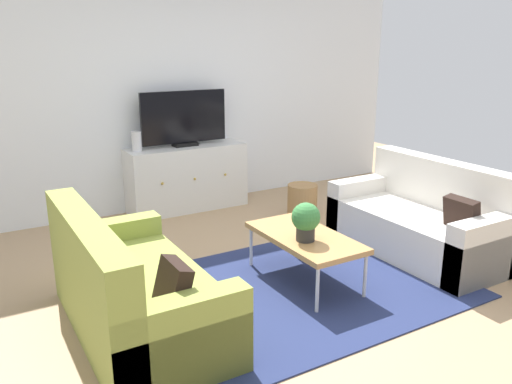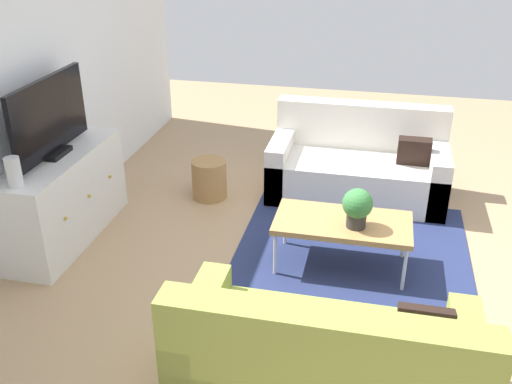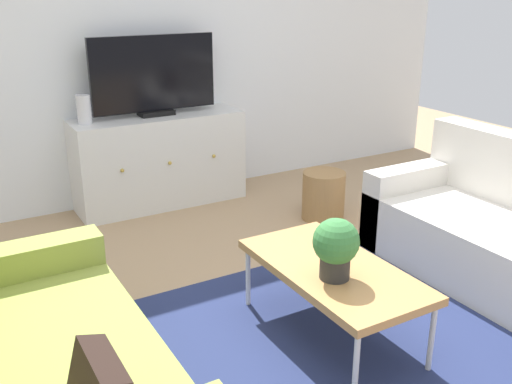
{
  "view_description": "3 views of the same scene",
  "coord_description": "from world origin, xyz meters",
  "px_view_note": "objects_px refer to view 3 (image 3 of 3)",
  "views": [
    {
      "loc": [
        -2.3,
        -3.29,
        1.94
      ],
      "look_at": [
        0.0,
        0.61,
        0.63
      ],
      "focal_mm": 36.37,
      "sensor_mm": 36.0,
      "label": 1
    },
    {
      "loc": [
        -3.88,
        -0.26,
        2.61
      ],
      "look_at": [
        0.0,
        0.61,
        0.63
      ],
      "focal_mm": 40.69,
      "sensor_mm": 36.0,
      "label": 2
    },
    {
      "loc": [
        -1.62,
        -2.19,
        1.79
      ],
      "look_at": [
        0.0,
        0.61,
        0.63
      ],
      "focal_mm": 40.74,
      "sensor_mm": 36.0,
      "label": 3
    }
  ],
  "objects_px": {
    "potted_plant": "(336,246)",
    "glass_vase": "(84,110)",
    "couch_right_side": "(510,237)",
    "tv_console": "(160,160)",
    "flat_screen_tv": "(154,76)",
    "coffee_table": "(333,271)",
    "wicker_basket": "(324,195)"
  },
  "relations": [
    {
      "from": "coffee_table",
      "to": "flat_screen_tv",
      "type": "xyz_separation_m",
      "value": [
        -0.05,
        2.36,
        0.7
      ]
    },
    {
      "from": "coffee_table",
      "to": "glass_vase",
      "type": "height_order",
      "value": "glass_vase"
    },
    {
      "from": "coffee_table",
      "to": "glass_vase",
      "type": "bearing_deg",
      "value": 105.12
    },
    {
      "from": "flat_screen_tv",
      "to": "glass_vase",
      "type": "bearing_deg",
      "value": -178.04
    },
    {
      "from": "couch_right_side",
      "to": "glass_vase",
      "type": "distance_m",
      "value": 3.16
    },
    {
      "from": "tv_console",
      "to": "glass_vase",
      "type": "bearing_deg",
      "value": 180.0
    },
    {
      "from": "potted_plant",
      "to": "tv_console",
      "type": "distance_m",
      "value": 2.45
    },
    {
      "from": "tv_console",
      "to": "glass_vase",
      "type": "relative_size",
      "value": 6.33
    },
    {
      "from": "flat_screen_tv",
      "to": "wicker_basket",
      "type": "relative_size",
      "value": 2.69
    },
    {
      "from": "couch_right_side",
      "to": "potted_plant",
      "type": "bearing_deg",
      "value": -177.51
    },
    {
      "from": "couch_right_side",
      "to": "flat_screen_tv",
      "type": "distance_m",
      "value": 2.89
    },
    {
      "from": "potted_plant",
      "to": "wicker_basket",
      "type": "height_order",
      "value": "potted_plant"
    },
    {
      "from": "couch_right_side",
      "to": "glass_vase",
      "type": "height_order",
      "value": "glass_vase"
    },
    {
      "from": "coffee_table",
      "to": "wicker_basket",
      "type": "bearing_deg",
      "value": 55.1
    },
    {
      "from": "potted_plant",
      "to": "glass_vase",
      "type": "distance_m",
      "value": 2.52
    },
    {
      "from": "couch_right_side",
      "to": "flat_screen_tv",
      "type": "xyz_separation_m",
      "value": [
        -1.41,
        2.39,
        0.8
      ]
    },
    {
      "from": "glass_vase",
      "to": "couch_right_side",
      "type": "bearing_deg",
      "value": -49.93
    },
    {
      "from": "couch_right_side",
      "to": "tv_console",
      "type": "distance_m",
      "value": 2.76
    },
    {
      "from": "coffee_table",
      "to": "potted_plant",
      "type": "relative_size",
      "value": 3.38
    },
    {
      "from": "couch_right_side",
      "to": "flat_screen_tv",
      "type": "relative_size",
      "value": 1.62
    },
    {
      "from": "potted_plant",
      "to": "wicker_basket",
      "type": "xyz_separation_m",
      "value": [
        1.03,
        1.47,
        -0.4
      ]
    },
    {
      "from": "tv_console",
      "to": "flat_screen_tv",
      "type": "height_order",
      "value": "flat_screen_tv"
    },
    {
      "from": "potted_plant",
      "to": "tv_console",
      "type": "relative_size",
      "value": 0.22
    },
    {
      "from": "potted_plant",
      "to": "wicker_basket",
      "type": "distance_m",
      "value": 1.84
    },
    {
      "from": "couch_right_side",
      "to": "wicker_basket",
      "type": "xyz_separation_m",
      "value": [
        -0.41,
        1.41,
        -0.09
      ]
    },
    {
      "from": "glass_vase",
      "to": "flat_screen_tv",
      "type": "bearing_deg",
      "value": 1.96
    },
    {
      "from": "couch_right_side",
      "to": "tv_console",
      "type": "height_order",
      "value": "couch_right_side"
    },
    {
      "from": "coffee_table",
      "to": "couch_right_side",
      "type": "bearing_deg",
      "value": -1.64
    },
    {
      "from": "coffee_table",
      "to": "tv_console",
      "type": "relative_size",
      "value": 0.75
    },
    {
      "from": "tv_console",
      "to": "flat_screen_tv",
      "type": "relative_size",
      "value": 1.36
    },
    {
      "from": "potted_plant",
      "to": "flat_screen_tv",
      "type": "relative_size",
      "value": 0.3
    },
    {
      "from": "couch_right_side",
      "to": "wicker_basket",
      "type": "bearing_deg",
      "value": 106.27
    }
  ]
}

